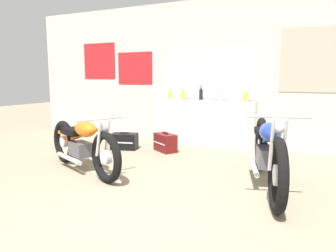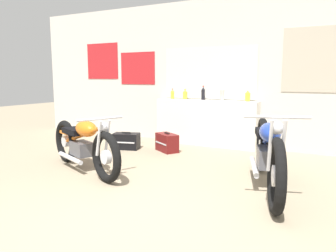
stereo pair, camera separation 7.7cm
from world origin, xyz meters
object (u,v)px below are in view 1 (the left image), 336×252
object	(u,v)px
bottle_leftmost	(170,94)
bottle_left_center	(183,95)
motorcycle_blue	(268,151)
motorcycle_orange	(82,144)
bottle_center	(201,94)
bottle_rightmost	(245,96)
hard_case_darkred	(165,143)
hard_case_black	(124,141)
bottle_right_center	(220,94)

from	to	relation	value
bottle_leftmost	bottle_left_center	xyz separation A→B (m)	(0.27, 0.02, -0.00)
motorcycle_blue	motorcycle_orange	xyz separation A→B (m)	(-2.43, -0.50, -0.05)
bottle_center	motorcycle_orange	distance (m)	2.71
bottle_rightmost	motorcycle_blue	distance (m)	2.23
motorcycle_blue	hard_case_darkred	xyz separation A→B (m)	(-1.98, 1.15, -0.29)
hard_case_black	bottle_rightmost	bearing A→B (deg)	27.99
bottle_left_center	hard_case_black	world-z (taller)	bottle_left_center
bottle_center	motorcycle_blue	xyz separation A→B (m)	(1.65, -2.02, -0.56)
hard_case_darkred	hard_case_black	distance (m)	0.78
bottle_center	bottle_right_center	bearing A→B (deg)	-3.49
bottle_right_center	motorcycle_orange	size ratio (longest dim) A/B	0.15
bottle_rightmost	motorcycle_orange	world-z (taller)	bottle_rightmost
bottle_left_center	motorcycle_blue	distance (m)	2.93
bottle_leftmost	bottle_right_center	size ratio (longest dim) A/B	0.72
bottle_leftmost	bottle_left_center	bearing A→B (deg)	4.87
bottle_rightmost	motorcycle_orange	xyz separation A→B (m)	(-1.65, -2.51, -0.58)
bottle_right_center	motorcycle_blue	xyz separation A→B (m)	(1.26, -2.00, -0.56)
bottle_leftmost	motorcycle_orange	distance (m)	2.57
bottle_rightmost	hard_case_black	size ratio (longest dim) A/B	0.40
motorcycle_blue	hard_case_darkred	distance (m)	2.31
motorcycle_orange	hard_case_black	distance (m)	1.52
bottle_right_center	bottle_rightmost	world-z (taller)	bottle_right_center
motorcycle_blue	hard_case_black	distance (m)	2.93
bottle_left_center	hard_case_darkred	xyz separation A→B (m)	(0.06, -0.88, -0.81)
bottle_leftmost	motorcycle_blue	bearing A→B (deg)	-40.88
bottle_leftmost	motorcycle_blue	world-z (taller)	bottle_leftmost
bottle_center	hard_case_black	distance (m)	1.74
bottle_left_center	hard_case_black	bearing A→B (deg)	-123.55
bottle_leftmost	hard_case_black	world-z (taller)	bottle_leftmost
bottle_leftmost	bottle_right_center	world-z (taller)	bottle_right_center
bottle_rightmost	hard_case_darkred	xyz separation A→B (m)	(-1.20, -0.87, -0.82)
bottle_left_center	hard_case_darkred	size ratio (longest dim) A/B	0.39
hard_case_darkred	bottle_rightmost	bearing A→B (deg)	35.85
motorcycle_orange	bottle_right_center	bearing A→B (deg)	64.73
bottle_center	hard_case_black	size ratio (longest dim) A/B	0.51
motorcycle_orange	hard_case_black	xyz separation A→B (m)	(-0.31, 1.47, -0.25)
motorcycle_orange	bottle_left_center	bearing A→B (deg)	81.24
bottle_leftmost	bottle_right_center	distance (m)	1.06
bottle_left_center	motorcycle_blue	xyz separation A→B (m)	(2.04, -2.03, -0.53)
hard_case_darkred	hard_case_black	size ratio (longest dim) A/B	0.97
bottle_left_center	motorcycle_blue	bearing A→B (deg)	-44.79
bottle_center	hard_case_darkred	size ratio (longest dim) A/B	0.53
bottle_left_center	hard_case_darkred	distance (m)	1.20
bottle_center	bottle_right_center	size ratio (longest dim) A/B	0.96
bottle_left_center	bottle_right_center	world-z (taller)	bottle_right_center
hard_case_black	bottle_left_center	bearing A→B (deg)	56.45
hard_case_darkred	bottle_left_center	bearing A→B (deg)	93.99
bottle_left_center	bottle_rightmost	xyz separation A→B (m)	(1.26, -0.01, 0.00)
bottle_rightmost	hard_case_black	world-z (taller)	bottle_rightmost
motorcycle_orange	hard_case_darkred	bearing A→B (deg)	74.67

